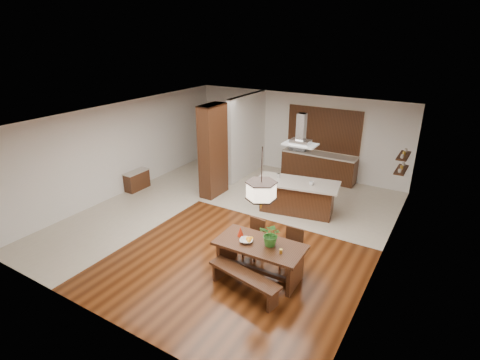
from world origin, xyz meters
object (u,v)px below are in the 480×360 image
Objects in this scene: pendant_lantern at (262,179)px; foliage_plant at (271,235)px; dining_chair_left at (253,239)px; kitchen_island at (297,197)px; island_cup at (311,183)px; dining_bench at (244,283)px; hallway_console at (137,180)px; dining_table at (260,252)px; range_hood at (301,129)px; dining_chair_right at (291,250)px; microwave at (298,145)px; fruit_bowl at (246,241)px.

foliage_plant is (0.23, 0.06, -1.21)m from pendant_lantern.
dining_chair_left is at bearing 144.73° from foliage_plant.
island_cup is at bearing -18.95° from kitchen_island.
dining_bench is at bearing -62.64° from dining_chair_left.
dining_chair_left reaches higher than hallway_console.
dining_table is (5.72, -2.05, 0.26)m from hallway_console.
island_cup is (-0.10, 3.16, 0.44)m from dining_table.
foliage_plant reaches higher than island_cup.
dining_table is 2.11× the size of range_hood.
dining_chair_right is 1.54× the size of microwave.
dining_bench is 1.82× the size of range_hood.
fruit_bowl is 0.11× the size of kitchen_island.
kitchen_island is 1.97m from range_hood.
dining_chair_left is 0.70× the size of pendant_lantern.
pendant_lantern is at bearing -91.26° from kitchen_island.
microwave reaches higher than dining_chair_left.
fruit_bowl is at bearing -137.73° from dining_chair_right.
dining_chair_right is 0.38× the size of kitchen_island.
range_hood is at bearing 171.00° from island_cup.
range_hood is (-0.04, 2.66, 2.00)m from dining_chair_left.
island_cup reaches higher than fruit_bowl.
range_hood is at bearing 99.20° from pendant_lantern.
fruit_bowl is at bearing -162.77° from foliage_plant.
foliage_plant is at bearing -114.19° from dining_chair_right.
range_hood reaches higher than island_cup.
range_hood is 1.49× the size of microwave.
dining_chair_right is 1.06m from fruit_bowl.
microwave is at bearing 104.46° from dining_bench.
island_cup reaches higher than dining_chair_right.
dining_table is 0.76m from dining_bench.
hallway_console is at bearing 161.49° from foliage_plant.
pendant_lantern is at bearing -80.80° from range_hood.
range_hood is at bearing 94.19° from fruit_bowl.
pendant_lantern is at bearing -128.44° from dining_chair_right.
dining_chair_right is 3.46m from range_hood.
fruit_bowl is at bearing -161.26° from pendant_lantern.
range_hood is at bearing 12.73° from hallway_console.
pendant_lantern is at bearing 91.24° from dining_bench.
pendant_lantern reaches higher than hallway_console.
fruit_bowl is at bearing -85.81° from range_hood.
dining_table reaches higher than hallway_console.
range_hood reaches higher than dining_bench.
island_cup is (0.42, -0.07, -1.45)m from range_hood.
dining_bench is at bearing -92.62° from kitchen_island.
dining_chair_left is 6.71× the size of island_cup.
fruit_bowl is at bearing -85.10° from microwave.
kitchen_island is (5.20, 1.17, 0.18)m from hallway_console.
dining_chair_left is 2.66m from kitchen_island.
fruit_bowl is at bearing -93.17° from island_cup.
island_cup reaches higher than kitchen_island.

